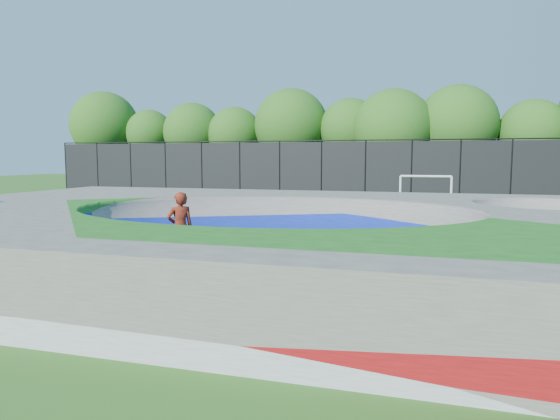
{
  "coord_description": "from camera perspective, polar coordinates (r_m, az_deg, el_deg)",
  "views": [
    {
      "loc": [
        3.96,
        -12.81,
        2.83
      ],
      "look_at": [
        -0.69,
        3.0,
        1.1
      ],
      "focal_mm": 32.0,
      "sensor_mm": 36.0,
      "label": 1
    }
  ],
  "objects": [
    {
      "name": "ground",
      "position": [
        13.7,
        -0.77,
        -5.93
      ],
      "size": [
        120.0,
        120.0,
        0.0
      ],
      "primitive_type": "plane",
      "color": "#265618",
      "rests_on": "ground"
    },
    {
      "name": "skate_deck",
      "position": [
        13.57,
        -0.78,
        -2.83
      ],
      "size": [
        22.0,
        14.0,
        1.5
      ],
      "primitive_type": "cube",
      "color": "gray",
      "rests_on": "ground"
    },
    {
      "name": "skater",
      "position": [
        13.54,
        -11.33,
        -2.04
      ],
      "size": [
        0.83,
        0.81,
        1.93
      ],
      "primitive_type": "imported",
      "rotation": [
        0.0,
        0.0,
        3.87
      ],
      "color": "red",
      "rests_on": "ground"
    },
    {
      "name": "skateboard",
      "position": [
        13.7,
        -11.25,
        -5.94
      ],
      "size": [
        0.77,
        0.61,
        0.05
      ],
      "primitive_type": "cube",
      "rotation": [
        0.0,
        0.0,
        0.57
      ],
      "color": "black",
      "rests_on": "ground"
    },
    {
      "name": "soccer_goal",
      "position": [
        28.79,
        16.3,
        2.7
      ],
      "size": [
        2.84,
        0.12,
        1.87
      ],
      "color": "silver",
      "rests_on": "ground"
    },
    {
      "name": "fence",
      "position": [
        34.05,
        9.73,
        4.68
      ],
      "size": [
        48.09,
        0.09,
        4.04
      ],
      "color": "black",
      "rests_on": "ground"
    },
    {
      "name": "treeline",
      "position": [
        39.17,
        8.13,
        9.34
      ],
      "size": [
        53.62,
        7.73,
        8.72
      ],
      "color": "#442D22",
      "rests_on": "ground"
    }
  ]
}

